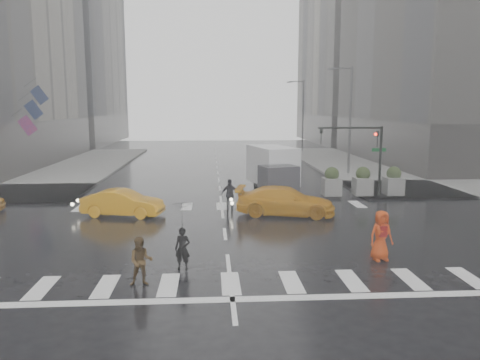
{
  "coord_description": "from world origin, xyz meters",
  "views": [
    {
      "loc": [
        -0.61,
        -20.49,
        5.67
      ],
      "look_at": [
        0.81,
        2.0,
        2.15
      ],
      "focal_mm": 35.0,
      "sensor_mm": 36.0,
      "label": 1
    }
  ],
  "objects": [
    {
      "name": "street_lamp_far",
      "position": [
        10.87,
        38.0,
        4.95
      ],
      "size": [
        2.15,
        0.22,
        9.0
      ],
      "color": "#59595B",
      "rests_on": "ground"
    },
    {
      "name": "traffic_signal_pole",
      "position": [
        9.01,
        8.01,
        3.22
      ],
      "size": [
        4.45,
        0.42,
        4.5
      ],
      "color": "black",
      "rests_on": "ground"
    },
    {
      "name": "box_truck",
      "position": [
        3.48,
        9.33,
        1.65
      ],
      "size": [
        2.18,
        5.81,
        3.09
      ],
      "rotation": [
        0.0,
        0.0,
        0.27
      ],
      "color": "white",
      "rests_on": "ground"
    },
    {
      "name": "pedestrian_orange",
      "position": [
        5.69,
        -4.0,
        0.95
      ],
      "size": [
        1.03,
        0.78,
        1.89
      ],
      "rotation": [
        0.0,
        0.0,
        0.2
      ],
      "color": "#C3380D",
      "rests_on": "ground"
    },
    {
      "name": "taxi_mid",
      "position": [
        -5.24,
        3.86,
        0.69
      ],
      "size": [
        4.42,
        2.28,
        1.39
      ],
      "primitive_type": "imported",
      "rotation": [
        0.0,
        0.0,
        1.37
      ],
      "color": "orange",
      "rests_on": "ground"
    },
    {
      "name": "pedestrian_brown",
      "position": [
        -2.87,
        -5.96,
        0.79
      ],
      "size": [
        0.82,
        0.67,
        1.58
      ],
      "primitive_type": "imported",
      "rotation": [
        0.0,
        0.0,
        0.1
      ],
      "color": "#422F17",
      "rests_on": "ground"
    },
    {
      "name": "planter_east",
      "position": [
        11.0,
        8.2,
        0.98
      ],
      "size": [
        1.1,
        1.1,
        1.8
      ],
      "color": "gray",
      "rests_on": "ground"
    },
    {
      "name": "pedestrian_far_a",
      "position": [
        0.45,
        5.07,
        0.86
      ],
      "size": [
        1.07,
        0.72,
        1.71
      ],
      "primitive_type": "imported",
      "rotation": [
        0.0,
        0.0,
        3.03
      ],
      "color": "black",
      "rests_on": "ground"
    },
    {
      "name": "street_lamp_near",
      "position": [
        10.87,
        18.0,
        4.95
      ],
      "size": [
        2.15,
        0.22,
        9.0
      ],
      "color": "#59595B",
      "rests_on": "ground"
    },
    {
      "name": "building_nw_far",
      "position": [
        -29.0,
        56.0,
        20.19
      ],
      "size": [
        26.05,
        26.05,
        44.0
      ],
      "color": "#64615C",
      "rests_on": "ground"
    },
    {
      "name": "road_markings",
      "position": [
        0.0,
        0.0,
        0.01
      ],
      "size": [
        18.0,
        48.0,
        0.01
      ],
      "primitive_type": null,
      "color": "silver",
      "rests_on": "ground"
    },
    {
      "name": "pedestrian_far_b",
      "position": [
        3.52,
        7.74,
        0.8
      ],
      "size": [
        1.16,
        0.86,
        1.6
      ],
      "primitive_type": "imported",
      "rotation": [
        0.0,
        0.0,
        2.83
      ],
      "color": "black",
      "rests_on": "ground"
    },
    {
      "name": "planter_west",
      "position": [
        7.0,
        8.2,
        0.98
      ],
      "size": [
        1.1,
        1.1,
        1.8
      ],
      "color": "gray",
      "rests_on": "ground"
    },
    {
      "name": "ground",
      "position": [
        0.0,
        0.0,
        0.0
      ],
      "size": [
        120.0,
        120.0,
        0.0
      ],
      "primitive_type": "plane",
      "color": "black",
      "rests_on": "ground"
    },
    {
      "name": "planter_mid",
      "position": [
        9.0,
        8.2,
        0.98
      ],
      "size": [
        1.1,
        1.1,
        1.8
      ],
      "color": "gray",
      "rests_on": "ground"
    },
    {
      "name": "building_ne_far",
      "position": [
        29.0,
        56.0,
        16.27
      ],
      "size": [
        26.05,
        26.05,
        36.0
      ],
      "color": "gray",
      "rests_on": "ground"
    },
    {
      "name": "sidewalk_ne",
      "position": [
        19.5,
        17.5,
        0.07
      ],
      "size": [
        35.0,
        35.0,
        0.15
      ],
      "primitive_type": "cube",
      "color": "gray",
      "rests_on": "ground"
    },
    {
      "name": "taxi_rear",
      "position": [
        3.32,
        3.54,
        0.75
      ],
      "size": [
        4.92,
        3.02,
        1.51
      ],
      "primitive_type": "imported",
      "rotation": [
        0.0,
        0.0,
        1.36
      ],
      "color": "orange",
      "rests_on": "ground"
    },
    {
      "name": "pedestrian_black",
      "position": [
        -1.62,
        -4.56,
        1.66
      ],
      "size": [
        1.13,
        1.14,
        2.43
      ],
      "rotation": [
        0.0,
        0.0,
        -0.19
      ],
      "color": "black",
      "rests_on": "ground"
    },
    {
      "name": "flag_cluster",
      "position": [
        -15.08,
        18.5,
        5.64
      ],
      "size": [
        2.87,
        3.06,
        4.69
      ],
      "color": "#59595B",
      "rests_on": "ground"
    }
  ]
}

